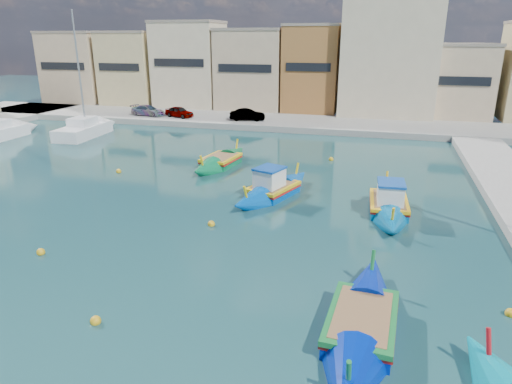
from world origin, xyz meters
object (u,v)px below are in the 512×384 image
at_px(luzzu_blue_south, 361,326).
at_px(yacht_north, 95,128).
at_px(yacht_midnorth, 11,131).
at_px(luzzu_green, 221,162).
at_px(luzzu_turquoise_cabin, 388,205).
at_px(luzzu_blue_cabin, 273,190).
at_px(church_block, 391,42).

bearing_deg(luzzu_blue_south, yacht_north, 136.53).
bearing_deg(yacht_midnorth, yacht_north, 25.89).
bearing_deg(yacht_midnorth, luzzu_green, -11.63).
bearing_deg(yacht_midnorth, luzzu_turquoise_cabin, -17.52).
relative_size(luzzu_blue_cabin, yacht_midnorth, 0.68).
distance_m(luzzu_turquoise_cabin, yacht_midnorth, 36.41).
bearing_deg(luzzu_green, luzzu_blue_cabin, -46.33).
bearing_deg(luzzu_turquoise_cabin, luzzu_blue_south, -93.92).
relative_size(church_block, luzzu_turquoise_cabin, 2.20).
height_order(church_block, luzzu_blue_cabin, church_block).
bearing_deg(luzzu_green, luzzu_turquoise_cabin, -27.84).
height_order(luzzu_green, luzzu_blue_south, luzzu_blue_south).
relative_size(luzzu_turquoise_cabin, luzzu_green, 1.09).
height_order(luzzu_blue_south, yacht_midnorth, yacht_midnorth).
relative_size(luzzu_blue_south, yacht_midnorth, 0.75).
relative_size(church_block, yacht_north, 1.57).
xyz_separation_m(luzzu_turquoise_cabin, yacht_midnorth, (-34.72, 10.96, 0.14)).
height_order(luzzu_blue_cabin, yacht_north, yacht_north).
xyz_separation_m(yacht_north, yacht_midnorth, (-6.87, -3.34, -0.01)).
distance_m(church_block, yacht_north, 33.00).
bearing_deg(yacht_north, yacht_midnorth, -154.11).
height_order(luzzu_blue_cabin, luzzu_green, luzzu_blue_cabin).
height_order(church_block, luzzu_turquoise_cabin, church_block).
bearing_deg(yacht_north, church_block, 31.82).
relative_size(yacht_north, yacht_midnorth, 1.02).
distance_m(church_block, yacht_midnorth, 40.42).
bearing_deg(luzzu_blue_cabin, luzzu_green, 133.67).
xyz_separation_m(church_block, luzzu_blue_cabin, (-5.96, -30.44, -8.07)).
bearing_deg(luzzu_blue_cabin, yacht_midnorth, 160.05).
xyz_separation_m(luzzu_blue_cabin, yacht_north, (-21.26, 13.55, 0.14)).
distance_m(luzzu_blue_cabin, luzzu_blue_south, 13.44).
bearing_deg(luzzu_green, yacht_north, 153.32).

